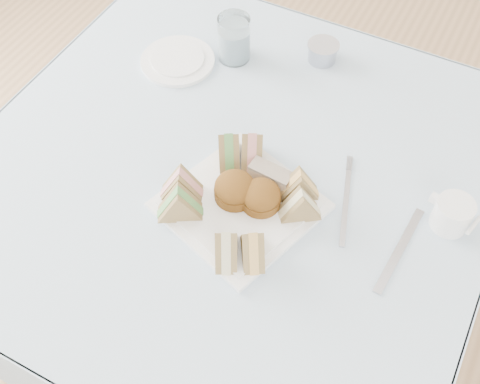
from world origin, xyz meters
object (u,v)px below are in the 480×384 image
at_px(table, 233,262).
at_px(water_glass, 234,38).
at_px(serving_plate, 240,206).
at_px(creamer_jug, 452,214).

height_order(table, water_glass, water_glass).
relative_size(serving_plate, water_glass, 2.37).
bearing_deg(creamer_jug, water_glass, 172.11).
relative_size(water_glass, creamer_jug, 1.53).
bearing_deg(water_glass, table, -63.31).
height_order(water_glass, creamer_jug, water_glass).
relative_size(table, water_glass, 8.41).
bearing_deg(serving_plate, creamer_jug, 40.11).
xyz_separation_m(table, serving_plate, (0.06, -0.08, 0.38)).
height_order(serving_plate, creamer_jug, creamer_jug).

